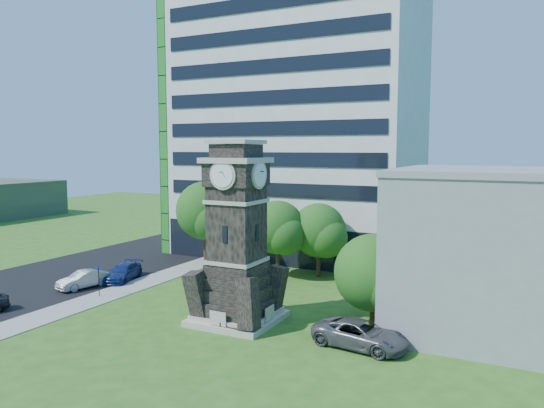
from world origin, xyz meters
The scene contains 15 objects.
ground centered at (0.00, 0.00, 0.00)m, with size 160.00×160.00×0.00m, color #295D1A.
sidewalk centered at (-9.50, 5.00, 0.03)m, with size 3.00×70.00×0.06m, color gray.
street centered at (-18.00, 5.00, 0.01)m, with size 14.00×80.00×0.02m, color black.
clock_tower centered at (3.00, 2.00, 5.28)m, with size 5.40×5.40×12.22m.
office_tall centered at (-3.20, 25.84, 14.22)m, with size 26.20×15.11×28.60m.
office_low centered at (19.97, 8.00, 5.21)m, with size 15.20×12.20×10.40m.
car_street_mid centered at (-12.94, 3.56, 0.71)m, with size 1.51×4.34×1.43m, color gray.
car_street_north centered at (-11.81, 7.05, 0.72)m, with size 2.01×4.96×1.44m, color navy.
car_east_lot centered at (11.89, 1.18, 0.79)m, with size 2.63×5.69×1.58m, color #58575D.
park_bench centered at (4.03, -0.24, 0.48)m, with size 1.74×0.46×0.90m.
street_sign centered at (-9.77, 2.19, 1.55)m, with size 0.59×0.06×2.47m.
tree_nw centered at (-7.93, 14.54, 5.44)m, with size 6.26×5.69×8.51m.
tree_nc centered at (0.05, 14.27, 4.41)m, with size 5.34×4.86×7.02m.
tree_ne centered at (3.27, 16.14, 4.11)m, with size 5.43×4.94×6.75m.
tree_east centered at (11.52, 5.07, 3.47)m, with size 5.59×5.08×6.16m.
Camera 1 is at (20.87, -28.09, 11.68)m, focal length 35.00 mm.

